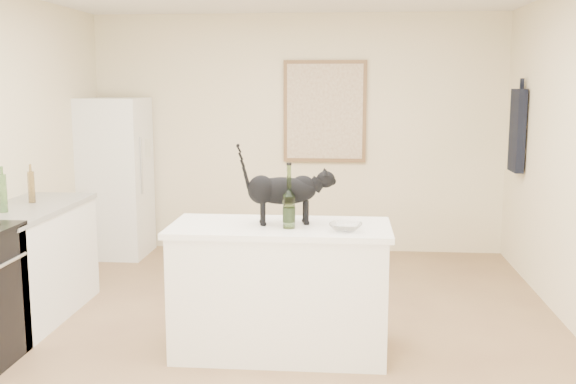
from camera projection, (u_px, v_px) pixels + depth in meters
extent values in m
plane|color=#977750|center=(269.00, 340.00, 4.94)|extent=(5.50, 5.50, 0.00)
plane|color=beige|center=(297.00, 134.00, 7.44)|extent=(4.50, 0.00, 4.50)
plane|color=beige|center=(163.00, 269.00, 2.03)|extent=(4.50, 0.00, 4.50)
cube|color=white|center=(280.00, 292.00, 4.67)|extent=(1.44, 0.67, 0.86)
cube|color=white|center=(280.00, 228.00, 4.59)|extent=(1.50, 0.70, 0.04)
cube|color=white|center=(28.00, 266.00, 5.33)|extent=(0.60, 1.40, 0.86)
cube|color=gray|center=(25.00, 210.00, 5.26)|extent=(0.62, 1.44, 0.04)
cube|color=white|center=(114.00, 177.00, 7.28)|extent=(0.68, 0.68, 1.70)
cube|color=brown|center=(325.00, 112.00, 7.34)|extent=(0.90, 0.03, 1.10)
cube|color=beige|center=(325.00, 112.00, 7.32)|extent=(0.82, 0.00, 1.02)
cube|color=black|center=(517.00, 131.00, 6.54)|extent=(0.08, 0.34, 0.80)
cylinder|color=#335823|center=(289.00, 200.00, 4.46)|extent=(0.09, 0.09, 0.38)
imported|color=white|center=(346.00, 227.00, 4.39)|extent=(0.24, 0.24, 0.05)
cube|color=beige|center=(146.00, 148.00, 7.25)|extent=(0.05, 0.14, 0.19)
cylinder|color=#235F20|center=(3.00, 193.00, 5.02)|extent=(0.06, 0.06, 0.29)
cylinder|color=brown|center=(31.00, 187.00, 5.43)|extent=(0.06, 0.06, 0.25)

